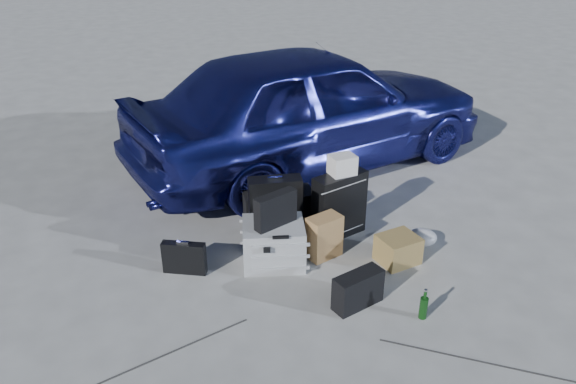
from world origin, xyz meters
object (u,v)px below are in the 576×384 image
Objects in this scene: briefcase at (184,258)px; suitcase_right at (339,205)px; duffel_bag at (278,208)px; pelican_case at (274,244)px; green_bottle at (424,304)px; car at (311,107)px; suitcase_left at (275,209)px; cardboard_box at (398,249)px.

briefcase is 1.55m from suitcase_right.
duffel_bag is at bearing 123.11° from suitcase_right.
pelican_case reaches higher than green_bottle.
car is 1.86m from suitcase_left.
green_bottle is (0.91, -1.09, -0.07)m from pelican_case.
car is 6.84× the size of suitcase_right.
suitcase_right reaches higher than pelican_case.
car reaches higher than suitcase_left.
briefcase is 1.12× the size of cardboard_box.
pelican_case is at bearing 164.03° from cardboard_box.
car is at bearing 70.61° from briefcase.
suitcase_left is (-0.88, -1.58, -0.43)m from car.
pelican_case is 0.78× the size of duffel_bag.
briefcase is 0.55× the size of duffel_bag.
duffel_bag is (1.03, 0.61, 0.03)m from briefcase.
green_bottle is at bearing -101.66° from suitcase_right.
pelican_case is 0.42m from suitcase_left.
cardboard_box is (0.34, -0.60, -0.20)m from suitcase_right.
car is 13.05× the size of cardboard_box.
pelican_case is 1.13m from cardboard_box.
suitcase_left is 1.90× the size of cardboard_box.
suitcase_right is (-0.27, -1.68, -0.43)m from car.
duffel_bag is 1.30m from cardboard_box.
car is 3.12m from green_bottle.
green_bottle is at bearing -65.38° from duffel_bag.
briefcase reaches higher than green_bottle.
car is 1.61m from duffel_bag.
suitcase_left reaches higher than briefcase.
duffel_bag is at bearing 54.73° from briefcase.
cardboard_box is at bearing -28.58° from suitcase_left.
car is at bearing 88.22° from green_bottle.
pelican_case is at bearing -177.62° from suitcase_right.
suitcase_right is 1.91× the size of cardboard_box.
briefcase is 0.98m from suitcase_left.
duffel_bag is at bearing 130.54° from cardboard_box.
briefcase is at bearing 121.56° from car.
cardboard_box is at bearing 12.67° from briefcase.
suitcase_left is 1.00× the size of suitcase_right.
suitcase_left reaches higher than duffel_bag.
car is 2.36m from cardboard_box.
cardboard_box is (0.85, -0.99, -0.05)m from duffel_bag.
suitcase_left reaches higher than pelican_case.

